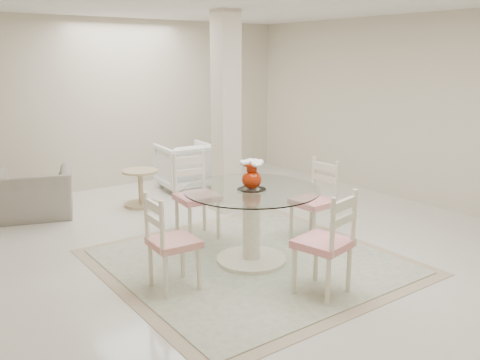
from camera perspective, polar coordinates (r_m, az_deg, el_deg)
ground at (r=5.92m, az=1.66°, el=-7.08°), size 7.00×7.00×0.00m
room_shell at (r=5.55m, az=1.79°, el=11.15°), size 6.02×7.02×2.71m
column at (r=6.93m, az=-1.57°, el=7.46°), size 0.30×0.30×2.70m
area_rug at (r=5.39m, az=1.26°, el=-9.14°), size 2.87×2.87×0.02m
dining_table at (r=5.25m, az=1.29°, el=-5.13°), size 1.38×1.38×0.80m
red_vase at (r=5.10m, az=1.37°, el=0.73°), size 0.23×0.22×0.31m
dining_chair_east at (r=5.91m, az=8.67°, el=-1.64°), size 0.45×0.45×1.05m
dining_chair_north at (r=5.97m, az=-5.17°, el=-1.06°), size 0.48×0.48×1.11m
dining_chair_west at (r=4.64m, az=-8.21°, el=-6.21°), size 0.43×0.43×1.01m
dining_chair_south at (r=4.54m, az=10.06°, el=-6.24°), size 0.52×0.52×1.08m
recliner_taupe at (r=7.30m, az=-22.12°, el=-1.43°), size 1.22×1.14×0.65m
armchair_white at (r=8.26m, az=-6.17°, el=1.56°), size 0.89×0.91×0.75m
side_table at (r=7.43m, az=-11.08°, el=-1.04°), size 0.51×0.51×0.53m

